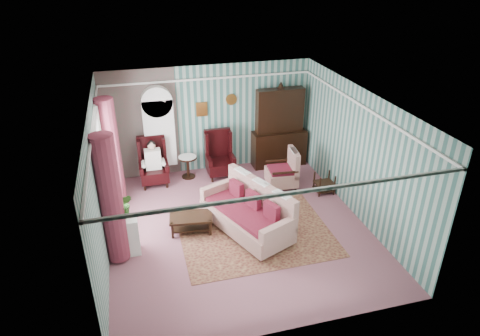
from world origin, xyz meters
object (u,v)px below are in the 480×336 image
object	(u,v)px
wingback_right	(220,155)
plant_stand	(125,236)
round_side_table	(188,167)
dresser_hutch	(280,125)
sofa	(246,211)
coffee_table	(191,224)
bookcase	(160,138)
wingback_left	(153,162)
seated_woman	(153,164)
nest_table	(324,183)
floral_armchair	(282,169)

from	to	relation	value
wingback_right	plant_stand	distance (m)	3.76
wingback_right	round_side_table	distance (m)	0.92
dresser_hutch	sofa	distance (m)	3.48
wingback_right	round_side_table	world-z (taller)	wingback_right
dresser_hutch	coffee_table	bearing A→B (deg)	-138.22
bookcase	wingback_left	xyz separation A→B (m)	(-0.25, -0.39, -0.50)
sofa	wingback_right	bearing A→B (deg)	-23.36
seated_woman	coffee_table	bearing A→B (deg)	-76.07
wingback_left	plant_stand	distance (m)	2.87
wingback_left	seated_woman	size ratio (longest dim) A/B	1.06
nest_table	wingback_left	bearing A→B (deg)	159.15
seated_woman	nest_table	bearing A→B (deg)	-20.85
dresser_hutch	seated_woman	size ratio (longest dim) A/B	2.00
round_side_table	dresser_hutch	bearing A→B (deg)	2.64
dresser_hutch	nest_table	bearing A→B (deg)	-72.61
floral_armchair	wingback_left	bearing A→B (deg)	78.00
bookcase	round_side_table	bearing A→B (deg)	-20.27
round_side_table	coffee_table	xyz separation A→B (m)	(-0.32, -2.49, -0.11)
dresser_hutch	plant_stand	xyz separation A→B (m)	(-4.30, -3.02, -0.78)
sofa	bookcase	bearing A→B (deg)	3.08
nest_table	sofa	xyz separation A→B (m)	(-2.34, -1.10, 0.25)
coffee_table	bookcase	bearing A→B (deg)	96.90
bookcase	sofa	world-z (taller)	bookcase
nest_table	coffee_table	bearing A→B (deg)	-167.27
dresser_hutch	coffee_table	world-z (taller)	dresser_hutch
wingback_right	floral_armchair	bearing A→B (deg)	-34.25
plant_stand	coffee_table	world-z (taller)	plant_stand
wingback_right	sofa	xyz separation A→B (m)	(-0.02, -2.65, -0.10)
bookcase	nest_table	distance (m)	4.37
dresser_hutch	sofa	xyz separation A→B (m)	(-1.77, -2.92, -0.66)
wingback_right	plant_stand	bearing A→B (deg)	-132.84
plant_stand	floral_armchair	size ratio (longest dim) A/B	0.81
nest_table	plant_stand	world-z (taller)	plant_stand
plant_stand	coffee_table	bearing A→B (deg)	16.60
sofa	floral_armchair	distance (m)	2.21
seated_woman	nest_table	world-z (taller)	seated_woman
nest_table	plant_stand	xyz separation A→B (m)	(-4.87, -1.20, 0.13)
wingback_right	seated_woman	distance (m)	1.75
seated_woman	sofa	size ratio (longest dim) A/B	0.54
round_side_table	nest_table	size ratio (longest dim) A/B	1.11
wingback_left	round_side_table	xyz separation A→B (m)	(0.90, 0.15, -0.33)
seated_woman	coffee_table	size ratio (longest dim) A/B	1.30
wingback_right	sofa	world-z (taller)	wingback_right
wingback_right	wingback_left	bearing A→B (deg)	180.00
bookcase	coffee_table	world-z (taller)	bookcase
coffee_table	nest_table	bearing A→B (deg)	12.73
sofa	seated_woman	bearing A→B (deg)	10.27
bookcase	plant_stand	distance (m)	3.39
sofa	coffee_table	xyz separation A→B (m)	(-1.15, 0.31, -0.33)
bookcase	seated_woman	bearing A→B (deg)	-122.66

